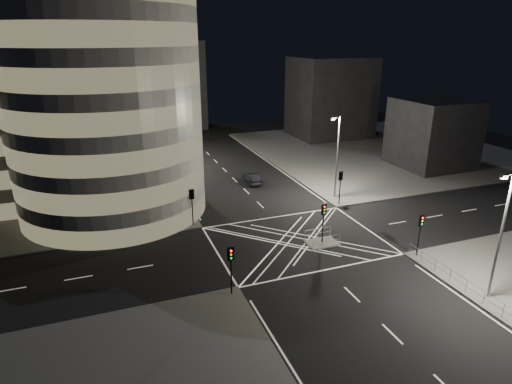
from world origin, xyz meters
name	(u,v)px	position (x,y,z in m)	size (l,w,h in m)	color
ground	(296,240)	(0.00, 0.00, 0.00)	(120.00, 120.00, 0.00)	black
sidewalk_far_left	(9,188)	(-29.00, 27.00, 0.07)	(42.00, 42.00, 0.15)	#514E4C
sidewalk_far_right	(379,149)	(29.00, 27.00, 0.07)	(42.00, 42.00, 0.15)	#514E4C
central_island	(322,243)	(2.00, -1.50, 0.07)	(3.00, 2.00, 0.15)	slate
office_tower_curved	(58,96)	(-20.74, 18.74, 12.65)	(30.00, 29.00, 27.20)	#97948F
office_block_rear	(60,88)	(-22.00, 42.00, 11.15)	(24.00, 16.00, 22.00)	#97948F
building_right_far	(330,97)	(26.00, 40.00, 7.65)	(14.00, 12.00, 15.00)	black
building_right_near	(433,133)	(30.00, 16.00, 5.15)	(10.00, 10.00, 10.00)	black
building_far_end	(160,86)	(-4.00, 58.00, 9.00)	(18.00, 8.00, 18.00)	black
tree_a	(171,183)	(-10.50, 9.00, 4.37)	(4.99, 4.99, 7.10)	black
tree_b	(162,163)	(-10.50, 15.00, 4.83)	(4.41, 4.41, 7.23)	black
tree_c	(155,153)	(-10.50, 21.00, 4.63)	(3.62, 3.62, 6.58)	black
tree_d	(149,140)	(-10.50, 27.00, 4.94)	(5.34, 5.34, 7.86)	black
tree_e	(144,133)	(-10.50, 33.00, 4.79)	(4.35, 4.35, 7.15)	black
traffic_signal_fl	(192,201)	(-8.80, 6.80, 2.91)	(0.55, 0.22, 4.00)	black
traffic_signal_nl	(231,262)	(-8.80, -6.80, 2.91)	(0.55, 0.22, 4.00)	black
traffic_signal_fr	(340,181)	(8.80, 6.80, 2.91)	(0.55, 0.22, 4.00)	black
traffic_signal_nr	(420,228)	(8.80, -6.80, 2.91)	(0.55, 0.22, 4.00)	black
traffic_signal_island	(324,216)	(2.00, -1.50, 2.91)	(0.55, 0.22, 4.00)	black
street_lamp_left_near	(175,163)	(-9.44, 12.00, 5.54)	(1.25, 0.25, 10.00)	slate
street_lamp_left_far	(153,131)	(-9.44, 30.00, 5.54)	(1.25, 0.25, 10.00)	slate
street_lamp_right_far	(337,155)	(9.44, 9.00, 5.54)	(1.25, 0.25, 10.00)	slate
street_lamp_right_near	(501,233)	(9.44, -14.00, 5.54)	(1.25, 0.25, 10.00)	slate
railing_near_right	(458,281)	(8.30, -12.15, 0.70)	(0.06, 11.70, 1.10)	slate
railing_island_south	(327,241)	(2.00, -2.40, 0.70)	(2.80, 0.06, 1.10)	slate
railing_island_north	(318,233)	(2.00, -0.60, 0.70)	(2.80, 0.06, 1.10)	slate
sedan	(252,178)	(1.73, 17.79, 0.71)	(1.49, 4.28, 1.41)	black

